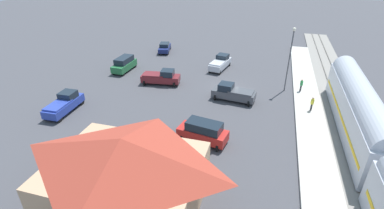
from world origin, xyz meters
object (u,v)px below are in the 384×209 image
at_px(station_building, 125,171).
at_px(pedestrian_waiting_far, 312,103).
at_px(sedan_navy, 165,47).
at_px(pedestrian_on_platform, 301,84).
at_px(light_pole_near_platform, 290,53).
at_px(pickup_charcoal, 233,93).
at_px(pickup_maroon, 161,77).
at_px(pickup_silver, 220,63).
at_px(pickup_blue, 64,104).
at_px(suv_red, 203,132).
at_px(suv_green, 124,64).

xyz_separation_m(station_building, pedestrian_waiting_far, (-14.16, -18.32, -1.75)).
xyz_separation_m(station_building, sedan_navy, (10.63, -35.43, -2.15)).
height_order(pedestrian_on_platform, light_pole_near_platform, light_pole_near_platform).
height_order(pickup_charcoal, sedan_navy, pickup_charcoal).
xyz_separation_m(pedestrian_on_platform, pickup_maroon, (18.97, 2.20, -0.25)).
xyz_separation_m(pedestrian_waiting_far, pickup_silver, (12.98, -11.29, -0.25)).
xyz_separation_m(station_building, pickup_blue, (13.74, -10.64, -2.00)).
bearing_deg(sedan_navy, suv_red, 118.15).
xyz_separation_m(pedestrian_on_platform, pedestrian_waiting_far, (-0.94, 5.22, 0.00)).
bearing_deg(pedestrian_waiting_far, station_building, 52.30).
distance_m(pedestrian_on_platform, pickup_blue, 29.88).
distance_m(station_building, suv_red, 10.00).
xyz_separation_m(pickup_charcoal, light_pole_near_platform, (-6.38, -4.81, 4.28)).
xyz_separation_m(pedestrian_waiting_far, pickup_blue, (27.89, 7.68, -0.25)).
bearing_deg(pedestrian_waiting_far, suv_red, 40.22).
bearing_deg(pickup_blue, suv_green, -91.85).
distance_m(suv_green, light_pole_near_platform, 24.85).
relative_size(pedestrian_on_platform, pickup_maroon, 0.30).
distance_m(pedestrian_on_platform, light_pole_near_platform, 4.52).
bearing_deg(pickup_blue, sedan_navy, -97.14).
distance_m(suv_green, pickup_blue, 13.91).
distance_m(pickup_silver, pickup_blue, 24.13).
bearing_deg(light_pole_near_platform, pickup_silver, -29.97).
height_order(pedestrian_waiting_far, light_pole_near_platform, light_pole_near_platform).
relative_size(sedan_navy, suv_red, 0.93).
bearing_deg(pedestrian_on_platform, pickup_blue, 25.56).
distance_m(pedestrian_on_platform, sedan_navy, 26.66).
height_order(suv_green, sedan_navy, suv_green).
height_order(pickup_charcoal, pickup_maroon, same).
xyz_separation_m(suv_green, pickup_blue, (0.45, 13.90, -0.12)).
distance_m(pedestrian_on_platform, suv_green, 26.52).
distance_m(pickup_maroon, sedan_navy, 14.92).
xyz_separation_m(suv_green, suv_red, (-16.68, 15.33, 0.00)).
xyz_separation_m(station_building, suv_green, (13.29, -24.54, -1.88)).
xyz_separation_m(suv_green, pickup_charcoal, (-18.10, 5.52, -0.12)).
xyz_separation_m(pedestrian_on_platform, suv_green, (26.50, -1.01, -0.13)).
relative_size(pickup_maroon, suv_red, 1.09).
bearing_deg(pickup_charcoal, suv_green, -16.97).
distance_m(pedestrian_waiting_far, sedan_navy, 30.13).
bearing_deg(pickup_blue, station_building, 142.24).
distance_m(pedestrian_waiting_far, pickup_silver, 17.20).
bearing_deg(suv_green, pickup_charcoal, 163.03).
bearing_deg(suv_green, pickup_maroon, 156.96).
bearing_deg(pickup_blue, light_pole_near_platform, -152.13).
distance_m(pickup_blue, light_pole_near_platform, 28.53).
xyz_separation_m(station_building, pickup_maroon, (5.75, -21.34, -2.00)).
bearing_deg(suv_red, sedan_navy, -61.85).
bearing_deg(pickup_silver, pedestrian_on_platform, 153.23).
relative_size(pedestrian_waiting_far, suv_green, 0.34).
bearing_deg(station_building, pedestrian_waiting_far, -127.70).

